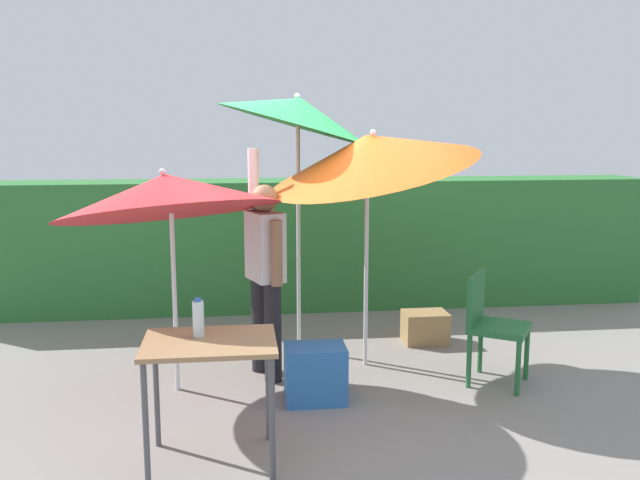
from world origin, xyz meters
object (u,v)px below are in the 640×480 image
object	(u,v)px
crate_cardboard	(425,327)
folding_table	(210,356)
umbrella_orange	(297,112)
chair_plastic	(491,321)
cooler_box	(315,374)
bottle_water	(198,318)
umbrella_yellow	(370,153)
umbrella_rainbow	(167,194)
person_vendor	(265,266)

from	to	relation	value
crate_cardboard	folding_table	size ratio (longest dim) A/B	0.52
umbrella_orange	chair_plastic	distance (m)	2.45
umbrella_orange	cooler_box	xyz separation A→B (m)	(0.02, -1.25, -1.96)
umbrella_orange	bottle_water	bearing A→B (deg)	-111.46
umbrella_yellow	umbrella_rainbow	bearing A→B (deg)	-167.42
umbrella_yellow	bottle_water	xyz separation A→B (m)	(-1.35, -1.48, -0.94)
umbrella_rainbow	bottle_water	bearing A→B (deg)	-76.12
umbrella_yellow	bottle_water	distance (m)	2.21
umbrella_rainbow	person_vendor	distance (m)	0.99
folding_table	bottle_water	world-z (taller)	bottle_water
umbrella_rainbow	umbrella_orange	world-z (taller)	umbrella_orange
crate_cardboard	folding_table	distance (m)	2.96
cooler_box	bottle_water	size ratio (longest dim) A/B	1.90
umbrella_orange	cooler_box	distance (m)	2.33
umbrella_yellow	person_vendor	size ratio (longest dim) A/B	1.21
chair_plastic	crate_cardboard	bearing A→B (deg)	102.25
folding_table	crate_cardboard	bearing A→B (deg)	47.84
person_vendor	cooler_box	xyz separation A→B (m)	(0.34, -0.58, -0.72)
umbrella_yellow	cooler_box	world-z (taller)	umbrella_yellow
umbrella_orange	crate_cardboard	xyz separation A→B (m)	(1.23, 0.05, -2.03)
folding_table	umbrella_yellow	bearing A→B (deg)	50.89
umbrella_rainbow	umbrella_orange	xyz separation A→B (m)	(1.07, 0.90, 0.62)
umbrella_orange	umbrella_yellow	world-z (taller)	umbrella_orange
chair_plastic	bottle_water	xyz separation A→B (m)	(-2.25, -0.99, 0.39)
umbrella_rainbow	bottle_water	distance (m)	1.32
cooler_box	bottle_water	xyz separation A→B (m)	(-0.81, -0.77, 0.68)
cooler_box	folding_table	size ratio (longest dim) A/B	0.57
folding_table	umbrella_orange	bearing A→B (deg)	71.06
person_vendor	chair_plastic	xyz separation A→B (m)	(1.79, -0.36, -0.42)
umbrella_yellow	bottle_water	bearing A→B (deg)	-132.32
folding_table	person_vendor	bearing A→B (deg)	74.65
bottle_water	umbrella_yellow	bearing A→B (deg)	47.68
crate_cardboard	umbrella_yellow	bearing A→B (deg)	-139.11
folding_table	umbrella_rainbow	bearing A→B (deg)	105.90
umbrella_orange	folding_table	bearing A→B (deg)	-108.94
umbrella_orange	umbrella_yellow	distance (m)	0.84
crate_cardboard	folding_table	world-z (taller)	folding_table
umbrella_rainbow	umbrella_yellow	xyz separation A→B (m)	(1.62, 0.36, 0.28)
folding_table	cooler_box	bearing A→B (deg)	49.38
umbrella_yellow	cooler_box	distance (m)	1.85
chair_plastic	crate_cardboard	distance (m)	1.16
umbrella_rainbow	person_vendor	world-z (taller)	umbrella_rainbow
person_vendor	crate_cardboard	size ratio (longest dim) A/B	4.51
folding_table	bottle_water	xyz separation A→B (m)	(-0.07, 0.09, 0.21)
umbrella_rainbow	person_vendor	xyz separation A→B (m)	(0.74, 0.23, -0.62)
umbrella_orange	umbrella_yellow	xyz separation A→B (m)	(0.55, -0.54, -0.34)
umbrella_orange	crate_cardboard	size ratio (longest dim) A/B	5.98
folding_table	chair_plastic	bearing A→B (deg)	26.33
umbrella_rainbow	crate_cardboard	xyz separation A→B (m)	(2.30, 0.95, -1.41)
chair_plastic	crate_cardboard	world-z (taller)	chair_plastic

